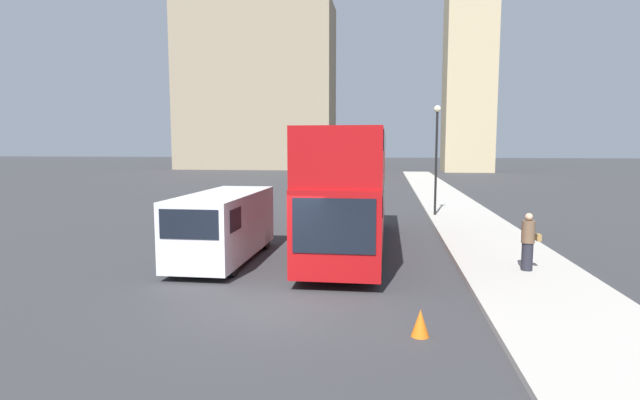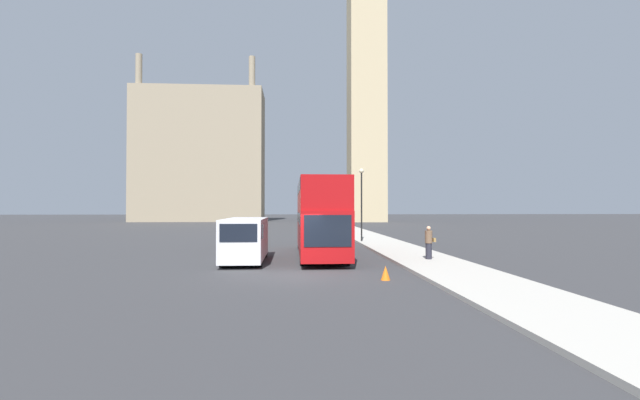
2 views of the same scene
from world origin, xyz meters
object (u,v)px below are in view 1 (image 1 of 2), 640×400
(pedestrian, at_px, (528,242))
(street_lamp, at_px, (437,143))
(red_double_decker_bus, at_px, (351,184))
(white_van, at_px, (223,225))

(pedestrian, relative_size, street_lamp, 0.30)
(red_double_decker_bus, relative_size, pedestrian, 6.81)
(red_double_decker_bus, bearing_deg, white_van, -147.02)
(street_lamp, bearing_deg, red_double_decker_bus, -114.20)
(red_double_decker_bus, xyz_separation_m, pedestrian, (5.39, -3.14, -1.40))
(red_double_decker_bus, height_order, pedestrian, red_double_decker_bus)
(red_double_decker_bus, relative_size, white_van, 1.97)
(pedestrian, bearing_deg, white_van, 176.49)
(pedestrian, bearing_deg, street_lamp, 97.63)
(white_van, relative_size, street_lamp, 1.03)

